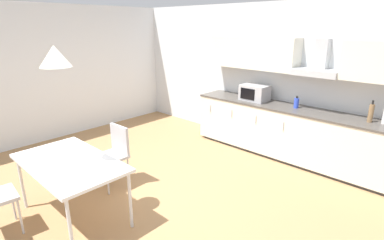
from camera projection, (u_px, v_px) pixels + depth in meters
The scene contains 12 objects.
ground_plane at pixel (154, 196), 4.09m from camera, with size 9.40×8.18×0.02m, color #9E754C.
wall_back at pixel (265, 76), 5.62m from camera, with size 7.52×0.10×2.61m, color silver.
wall_left at pixel (45, 74), 5.76m from camera, with size 0.10×6.55×2.61m, color silver.
kitchen_counter at pixel (306, 137), 4.94m from camera, with size 4.11×0.67×0.90m.
backsplash_tile at pixel (318, 92), 4.94m from camera, with size 4.09×0.02×0.51m, color silver.
upper_wall_cabinets at pixel (319, 58), 4.66m from camera, with size 4.09×0.40×0.57m.
microwave at pixel (255, 93), 5.43m from camera, with size 0.48×0.35×0.28m.
bottle_blue at pixel (296, 103), 4.94m from camera, with size 0.08×0.08×0.20m.
bottle_brown at pixel (371, 113), 4.21m from camera, with size 0.07×0.07×0.32m.
dining_table at pixel (70, 165), 3.42m from camera, with size 1.42×0.81×0.73m.
chair_far_left at pixel (115, 150), 4.23m from camera, with size 0.41×0.41×0.87m.
pendant_lamp at pixel (55, 56), 3.05m from camera, with size 0.32×0.32×0.22m, color silver.
Camera 1 is at (2.83, -2.25, 2.22)m, focal length 28.00 mm.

